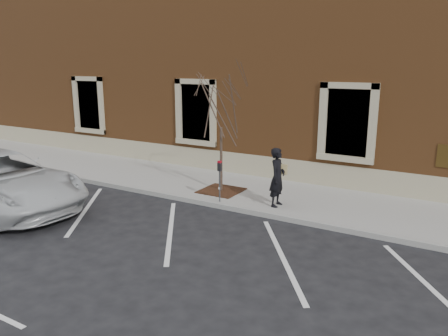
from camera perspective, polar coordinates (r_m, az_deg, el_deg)
The scene contains 9 objects.
ground at distance 13.51m, azimuth -1.30°, elevation -5.06°, with size 120.00×120.00×0.00m, color #28282B.
sidewalk_near at distance 14.93m, azimuth 2.25°, elevation -2.93°, with size 40.00×3.50×0.15m, color #9E9A94.
curb_near at distance 13.44m, azimuth -1.42°, elevation -4.81°, with size 40.00×0.12×0.15m, color #9E9E99.
parking_stripes at distance 11.81m, azimuth -7.00°, elevation -7.96°, with size 28.00×4.40×0.01m, color silver, non-canonical shape.
building_civic at distance 19.79m, azimuth 10.84°, elevation 12.44°, with size 40.00×8.62×8.00m.
man at distance 12.97m, azimuth 6.99°, elevation -1.21°, with size 0.64×0.42×1.76m, color black.
parking_meter at distance 13.24m, azimuth -0.58°, elevation -0.73°, with size 0.12×0.09×1.29m.
tree_grate at distance 14.57m, azimuth -0.37°, elevation -2.96°, with size 1.29×1.29×0.03m, color #462416.
sapling at distance 14.04m, azimuth -0.38°, elevation 7.67°, with size 2.33×2.33×3.89m.
Camera 1 is at (6.77, -10.85, 4.33)m, focal length 35.00 mm.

